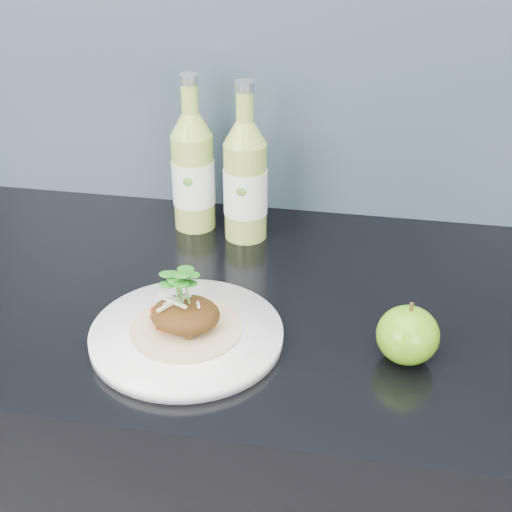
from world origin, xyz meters
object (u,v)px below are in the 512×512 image
object	(u,v)px
green_apple	(408,335)
dinner_plate	(187,335)
cider_bottle_left	(193,172)
cider_bottle_right	(245,181)

from	to	relation	value
green_apple	dinner_plate	bearing A→B (deg)	-177.74
dinner_plate	cider_bottle_left	size ratio (longest dim) A/B	1.22
cider_bottle_left	cider_bottle_right	size ratio (longest dim) A/B	1.00
dinner_plate	cider_bottle_right	bearing A→B (deg)	86.21
cider_bottle_right	cider_bottle_left	bearing A→B (deg)	156.84
green_apple	cider_bottle_right	size ratio (longest dim) A/B	0.39
cider_bottle_left	cider_bottle_right	world-z (taller)	same
green_apple	cider_bottle_right	bearing A→B (deg)	132.10
dinner_plate	cider_bottle_left	world-z (taller)	cider_bottle_left
cider_bottle_left	cider_bottle_right	xyz separation A→B (m)	(0.09, -0.02, 0.00)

